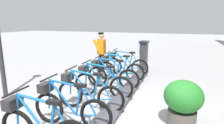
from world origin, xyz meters
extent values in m
plane|color=#A2A0A1|center=(0.00, 0.00, 0.00)|extent=(60.00, 60.00, 0.00)
cube|color=#47474C|center=(0.00, 0.00, 0.05)|extent=(0.44, 7.16, 0.10)
cube|color=#38383D|center=(0.05, -3.89, 0.60)|extent=(0.28, 0.44, 1.20)
cube|color=#194C8C|center=(0.20, -3.89, 0.95)|extent=(0.03, 0.30, 0.40)
cube|color=black|center=(0.05, -3.89, 1.24)|extent=(0.36, 0.52, 0.08)
torus|color=black|center=(0.03, -3.00, 0.33)|extent=(0.67, 0.10, 0.67)
torus|color=black|center=(1.07, -2.96, 0.33)|extent=(0.67, 0.10, 0.67)
cylinder|color=#1A76B8|center=(0.73, -2.97, 0.61)|extent=(0.60, 0.07, 0.70)
cylinder|color=#1A76B8|center=(0.39, -2.99, 0.58)|extent=(0.16, 0.05, 0.61)
cylinder|color=#1A76B8|center=(0.67, -2.97, 0.92)|extent=(0.69, 0.08, 0.11)
cylinder|color=#1A76B8|center=(0.24, -2.99, 0.31)|extent=(0.43, 0.05, 0.09)
cylinder|color=#1A76B8|center=(0.18, -3.00, 0.61)|extent=(0.33, 0.05, 0.56)
cylinder|color=#1A76B8|center=(1.04, -2.96, 0.64)|extent=(0.10, 0.04, 0.62)
cube|color=black|center=(0.33, -2.99, 0.91)|extent=(0.22, 0.11, 0.06)
cylinder|color=black|center=(1.01, -2.96, 1.00)|extent=(0.06, 0.54, 0.03)
cube|color=#2D2D2D|center=(1.12, -2.95, 0.78)|extent=(0.21, 0.29, 0.18)
torus|color=black|center=(0.03, -2.21, 0.33)|extent=(0.67, 0.10, 0.67)
torus|color=black|center=(1.07, -2.16, 0.33)|extent=(0.67, 0.10, 0.67)
cylinder|color=#137ABD|center=(0.73, -2.18, 0.61)|extent=(0.60, 0.07, 0.70)
cylinder|color=#137ABD|center=(0.39, -2.19, 0.58)|extent=(0.16, 0.05, 0.61)
cylinder|color=#137ABD|center=(0.67, -2.18, 0.92)|extent=(0.69, 0.08, 0.11)
cylinder|color=#137ABD|center=(0.24, -2.20, 0.31)|extent=(0.43, 0.05, 0.09)
cylinder|color=#137ABD|center=(0.18, -2.20, 0.61)|extent=(0.33, 0.05, 0.56)
cylinder|color=#137ABD|center=(1.04, -2.16, 0.64)|extent=(0.10, 0.04, 0.62)
cube|color=black|center=(0.33, -2.19, 0.91)|extent=(0.22, 0.11, 0.06)
cylinder|color=black|center=(1.01, -2.16, 1.00)|extent=(0.06, 0.54, 0.03)
cube|color=#2D2D2D|center=(1.12, -2.16, 0.78)|extent=(0.21, 0.29, 0.18)
torus|color=black|center=(0.03, -1.41, 0.33)|extent=(0.67, 0.10, 0.67)
torus|color=black|center=(1.07, -1.37, 0.33)|extent=(0.67, 0.10, 0.67)
cylinder|color=blue|center=(0.73, -1.38, 0.61)|extent=(0.60, 0.07, 0.70)
cylinder|color=blue|center=(0.39, -1.40, 0.58)|extent=(0.16, 0.05, 0.61)
cylinder|color=blue|center=(0.67, -1.38, 0.92)|extent=(0.69, 0.08, 0.11)
cylinder|color=blue|center=(0.24, -1.40, 0.31)|extent=(0.43, 0.05, 0.09)
cylinder|color=blue|center=(0.18, -1.41, 0.61)|extent=(0.33, 0.05, 0.56)
cylinder|color=blue|center=(1.04, -1.37, 0.64)|extent=(0.10, 0.04, 0.62)
cube|color=black|center=(0.33, -1.40, 0.91)|extent=(0.22, 0.11, 0.06)
cylinder|color=black|center=(1.01, -1.37, 1.00)|extent=(0.06, 0.54, 0.03)
cube|color=#2D2D2D|center=(1.12, -1.36, 0.78)|extent=(0.21, 0.29, 0.18)
torus|color=black|center=(0.03, -0.62, 0.33)|extent=(0.67, 0.10, 0.67)
torus|color=black|center=(1.07, -0.57, 0.33)|extent=(0.67, 0.10, 0.67)
cylinder|color=#1572BC|center=(0.73, -0.59, 0.61)|extent=(0.60, 0.07, 0.70)
cylinder|color=#1572BC|center=(0.39, -0.60, 0.58)|extent=(0.16, 0.05, 0.61)
cylinder|color=#1572BC|center=(0.67, -0.59, 0.92)|extent=(0.69, 0.08, 0.11)
cylinder|color=#1572BC|center=(0.24, -0.61, 0.31)|extent=(0.43, 0.05, 0.09)
cylinder|color=#1572BC|center=(0.18, -0.61, 0.61)|extent=(0.33, 0.05, 0.56)
cylinder|color=#1572BC|center=(1.04, -0.57, 0.64)|extent=(0.10, 0.04, 0.62)
cube|color=black|center=(0.33, -0.60, 0.91)|extent=(0.22, 0.11, 0.06)
cylinder|color=black|center=(1.01, -0.57, 1.00)|extent=(0.06, 0.54, 0.03)
cube|color=#2D2D2D|center=(1.12, -0.57, 0.78)|extent=(0.21, 0.29, 0.18)
torus|color=black|center=(0.03, 0.18, 0.33)|extent=(0.67, 0.10, 0.67)
torus|color=black|center=(1.07, 0.22, 0.33)|extent=(0.67, 0.10, 0.67)
cylinder|color=#1E77BA|center=(0.73, 0.21, 0.61)|extent=(0.60, 0.07, 0.70)
cylinder|color=#1E77BA|center=(0.39, 0.19, 0.58)|extent=(0.16, 0.05, 0.61)
cylinder|color=#1E77BA|center=(0.67, 0.21, 0.92)|extent=(0.69, 0.08, 0.11)
cylinder|color=#1E77BA|center=(0.24, 0.19, 0.31)|extent=(0.43, 0.05, 0.09)
cylinder|color=#1E77BA|center=(0.18, 0.18, 0.61)|extent=(0.33, 0.05, 0.56)
cylinder|color=#1E77BA|center=(1.04, 0.22, 0.64)|extent=(0.10, 0.04, 0.62)
cube|color=black|center=(0.33, 0.19, 0.91)|extent=(0.22, 0.11, 0.06)
cylinder|color=black|center=(1.01, 0.22, 1.00)|extent=(0.06, 0.54, 0.03)
cube|color=#2D2D2D|center=(1.12, 0.23, 0.78)|extent=(0.21, 0.29, 0.18)
torus|color=black|center=(0.03, 0.97, 0.33)|extent=(0.67, 0.10, 0.67)
torus|color=black|center=(1.07, 1.02, 0.33)|extent=(0.67, 0.10, 0.67)
cylinder|color=blue|center=(0.73, 1.00, 0.61)|extent=(0.60, 0.07, 0.70)
cylinder|color=blue|center=(0.39, 0.99, 0.58)|extent=(0.16, 0.05, 0.61)
cylinder|color=blue|center=(0.67, 1.00, 0.92)|extent=(0.69, 0.08, 0.11)
cylinder|color=blue|center=(0.24, 0.98, 0.31)|extent=(0.43, 0.05, 0.09)
cylinder|color=blue|center=(0.18, 0.98, 0.61)|extent=(0.33, 0.05, 0.56)
cylinder|color=blue|center=(1.04, 1.02, 0.64)|extent=(0.10, 0.04, 0.62)
cube|color=black|center=(0.33, 0.98, 0.91)|extent=(0.22, 0.11, 0.06)
cylinder|color=black|center=(1.01, 1.02, 1.00)|extent=(0.06, 0.54, 0.03)
cube|color=#2D2D2D|center=(1.12, 1.02, 0.78)|extent=(0.21, 0.29, 0.18)
cylinder|color=#2076BD|center=(0.73, 1.80, 0.61)|extent=(0.60, 0.07, 0.70)
cylinder|color=#2076BD|center=(0.39, 1.78, 0.58)|extent=(0.16, 0.05, 0.61)
cylinder|color=#2076BD|center=(0.67, 1.80, 0.92)|extent=(0.69, 0.08, 0.11)
cylinder|color=#2076BD|center=(0.18, 1.77, 0.61)|extent=(0.33, 0.05, 0.56)
cylinder|color=#2076BD|center=(1.04, 1.81, 0.64)|extent=(0.10, 0.04, 0.62)
cube|color=black|center=(0.33, 1.78, 0.91)|extent=(0.22, 0.11, 0.06)
cylinder|color=black|center=(1.01, 1.81, 1.00)|extent=(0.06, 0.54, 0.03)
cube|color=#2D2D2D|center=(1.12, 1.82, 0.78)|extent=(0.21, 0.29, 0.18)
cube|color=white|center=(1.61, -2.75, 0.05)|extent=(0.27, 0.14, 0.10)
cube|color=white|center=(1.52, -2.98, 0.05)|extent=(0.27, 0.14, 0.10)
cylinder|color=black|center=(1.55, -2.76, 0.43)|extent=(0.15, 0.15, 0.82)
cylinder|color=black|center=(1.57, -2.96, 0.43)|extent=(0.15, 0.15, 0.82)
cube|color=orange|center=(1.56, -2.86, 1.10)|extent=(0.30, 0.43, 0.56)
cylinder|color=orange|center=(1.63, -2.59, 1.13)|extent=(0.34, 0.14, 0.57)
cylinder|color=orange|center=(1.69, -3.11, 1.13)|extent=(0.34, 0.14, 0.57)
sphere|color=tan|center=(1.56, -2.86, 1.53)|extent=(0.22, 0.22, 0.22)
cylinder|color=black|center=(1.58, -2.86, 1.63)|extent=(0.22, 0.22, 0.06)
cylinder|color=#59544C|center=(-1.51, 0.20, 0.17)|extent=(0.56, 0.56, 0.35)
ellipsoid|color=#277D2A|center=(-1.51, 0.20, 0.65)|extent=(0.76, 0.76, 0.64)
camera|label=1|loc=(-1.38, 3.90, 2.09)|focal=29.80mm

